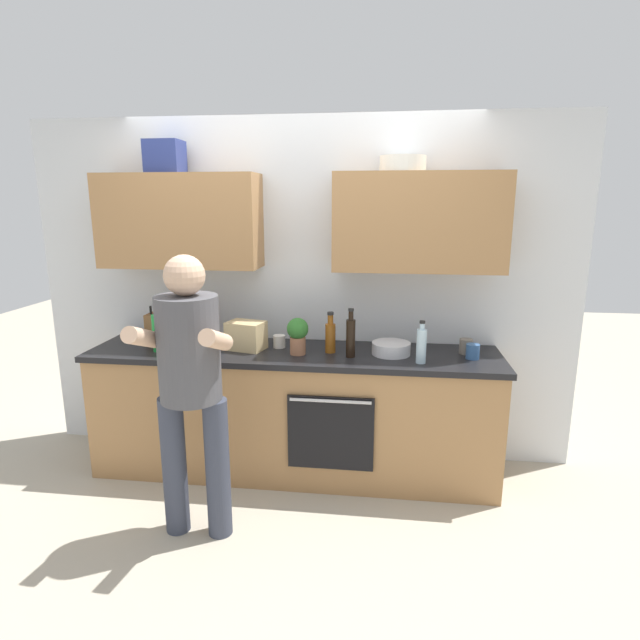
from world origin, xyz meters
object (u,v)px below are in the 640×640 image
bottle_wine (203,323)px  cup_coffee (279,341)px  cup_stoneware (466,346)px  potted_herb (298,334)px  cup_tea (473,351)px  person_standing (190,377)px  grocery_bag_bread (246,336)px  bottle_syrup (330,336)px  bottle_juice (212,333)px  bottle_soy (351,336)px  bottle_soda (157,332)px  bottle_water (421,345)px  mixing_bowl (391,348)px  knife_block (155,328)px

bottle_wine → cup_coffee: 0.62m
cup_stoneware → potted_herb: bearing=-172.2°
cup_tea → cup_coffee: bearing=175.4°
person_standing → grocery_bag_bread: (0.10, 0.79, 0.03)m
bottle_syrup → cup_stoneware: size_ratio=2.75×
bottle_juice → cup_tea: (1.79, -0.05, -0.05)m
person_standing → cup_coffee: person_standing is taller
grocery_bag_bread → bottle_soy: bearing=-7.2°
bottle_soda → bottle_juice: bottle_soda is taller
bottle_water → cup_stoneware: 0.41m
person_standing → grocery_bag_bread: 0.80m
cup_stoneware → potted_herb: (-1.13, -0.16, 0.09)m
cup_stoneware → cup_coffee: bearing=-179.6°
bottle_juice → mixing_bowl: size_ratio=0.99×
bottle_soda → bottle_wine: bottle_soda is taller
person_standing → mixing_bowl: bearing=35.7°
cup_coffee → cup_stoneware: (1.29, 0.01, 0.01)m
cup_tea → grocery_bag_bread: grocery_bag_bread is taller
bottle_syrup → cup_stoneware: bottle_syrup is taller
person_standing → bottle_soda: 0.83m
person_standing → bottle_syrup: 1.05m
cup_stoneware → bottle_soda: bearing=-174.4°
knife_block → grocery_bag_bread: size_ratio=1.12×
bottle_water → potted_herb: bearing=173.4°
bottle_syrup → potted_herb: bearing=-161.7°
bottle_soy → bottle_water: bottle_soy is taller
bottle_soy → cup_stoneware: (0.77, 0.18, -0.09)m
bottle_soda → cup_coffee: size_ratio=3.78×
bottle_soy → bottle_water: 0.46m
person_standing → bottle_syrup: bearing=48.7°
person_standing → cup_tea: bearing=24.9°
bottle_water → cup_coffee: size_ratio=3.15×
grocery_bag_bread → potted_herb: bearing=-10.9°
cup_coffee → mixing_bowl: (0.79, -0.07, -0.00)m
cup_stoneware → bottle_wine: bearing=176.8°
potted_herb → person_standing: bearing=-123.7°
bottle_wine → cup_tea: bottle_wine is taller
bottle_soy → mixing_bowl: size_ratio=1.27×
bottle_water → person_standing: bearing=-154.2°
cup_stoneware → grocery_bag_bread: bearing=-176.9°
cup_stoneware → mixing_bowl: cup_stoneware is taller
bottle_soda → grocery_bag_bread: size_ratio=1.32×
grocery_bag_bread → mixing_bowl: bearing=0.1°
person_standing → bottle_soda: (-0.49, 0.67, 0.07)m
person_standing → cup_coffee: (0.32, 0.87, -0.02)m
bottle_syrup → grocery_bag_bread: size_ratio=1.13×
bottle_syrup → cup_tea: 0.95m
grocery_bag_bread → bottle_juice: bearing=176.8°
bottle_wine → bottle_water: (1.57, -0.36, -0.01)m
cup_coffee → person_standing: bearing=-110.4°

